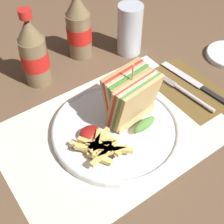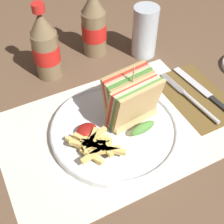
{
  "view_description": "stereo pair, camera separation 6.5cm",
  "coord_description": "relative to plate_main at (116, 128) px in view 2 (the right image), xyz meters",
  "views": [
    {
      "loc": [
        -0.25,
        -0.34,
        0.52
      ],
      "look_at": [
        0.0,
        0.02,
        0.04
      ],
      "focal_mm": 50.0,
      "sensor_mm": 36.0,
      "label": 1
    },
    {
      "loc": [
        -0.2,
        -0.37,
        0.52
      ],
      "look_at": [
        0.0,
        0.02,
        0.04
      ],
      "focal_mm": 50.0,
      "sensor_mm": 36.0,
      "label": 2
    }
  ],
  "objects": [
    {
      "name": "knife",
      "position": [
        0.24,
        0.0,
        -0.0
      ],
      "size": [
        0.04,
        0.21,
        0.0
      ],
      "rotation": [
        0.0,
        0.0,
        0.1
      ],
      "color": "black",
      "rests_on": "napkin"
    },
    {
      "name": "coke_bottle_far",
      "position": [
        0.08,
        0.28,
        0.07
      ],
      "size": [
        0.07,
        0.07,
        0.19
      ],
      "color": "#7A6647",
      "rests_on": "ground_plane"
    },
    {
      "name": "placemat",
      "position": [
        -0.01,
        0.0,
        -0.01
      ],
      "size": [
        0.46,
        0.33,
        0.0
      ],
      "color": "silver",
      "rests_on": "ground_plane"
    },
    {
      "name": "fries_pile",
      "position": [
        -0.07,
        -0.04,
        0.02
      ],
      "size": [
        0.09,
        0.1,
        0.02
      ],
      "color": "#E5C166",
      "rests_on": "plate_main"
    },
    {
      "name": "club_sandwich",
      "position": [
        0.04,
        0.0,
        0.06
      ],
      "size": [
        0.12,
        0.1,
        0.14
      ],
      "color": "tan",
      "rests_on": "plate_main"
    },
    {
      "name": "ketchup_blob",
      "position": [
        -0.06,
        0.01,
        0.02
      ],
      "size": [
        0.04,
        0.04,
        0.01
      ],
      "color": "maroon",
      "rests_on": "plate_main"
    },
    {
      "name": "coke_bottle_near",
      "position": [
        -0.06,
        0.24,
        0.07
      ],
      "size": [
        0.07,
        0.07,
        0.19
      ],
      "color": "#7A6647",
      "rests_on": "ground_plane"
    },
    {
      "name": "glass_near",
      "position": [
        0.19,
        0.21,
        0.06
      ],
      "size": [
        0.07,
        0.07,
        0.14
      ],
      "color": "silver",
      "rests_on": "ground_plane"
    },
    {
      "name": "plate_main",
      "position": [
        0.0,
        0.0,
        0.0
      ],
      "size": [
        0.27,
        0.27,
        0.02
      ],
      "color": "white",
      "rests_on": "ground_plane"
    },
    {
      "name": "ground_plane",
      "position": [
        -0.0,
        -0.0,
        -0.01
      ],
      "size": [
        4.0,
        4.0,
        0.0
      ],
      "primitive_type": "plane",
      "color": "brown"
    },
    {
      "name": "fork",
      "position": [
        0.2,
        -0.01,
        -0.0
      ],
      "size": [
        0.03,
        0.19,
        0.01
      ],
      "rotation": [
        0.0,
        0.0,
        0.1
      ],
      "color": "silver",
      "rests_on": "napkin"
    },
    {
      "name": "napkin",
      "position": [
        0.22,
        0.01,
        -0.01
      ],
      "size": [
        0.13,
        0.21,
        0.0
      ],
      "color": "brown",
      "rests_on": "ground_plane"
    }
  ]
}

